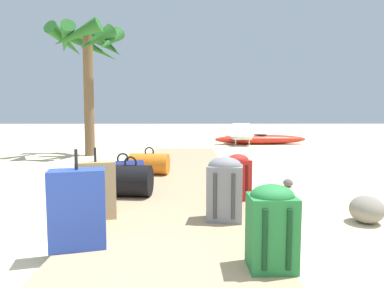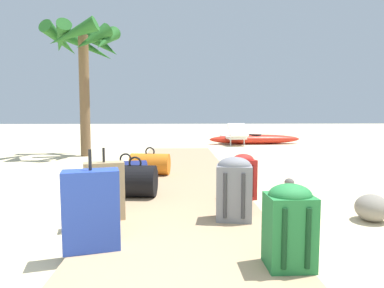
{
  "view_description": "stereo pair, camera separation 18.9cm",
  "coord_description": "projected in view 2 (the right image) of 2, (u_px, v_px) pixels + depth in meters",
  "views": [
    {
      "loc": [
        0.16,
        -1.44,
        1.11
      ],
      "look_at": [
        0.21,
        4.55,
        0.55
      ],
      "focal_mm": 30.92,
      "sensor_mm": 36.0,
      "label": 1
    },
    {
      "loc": [
        -0.03,
        -1.43,
        1.11
      ],
      "look_at": [
        0.21,
        4.55,
        0.55
      ],
      "focal_mm": 30.92,
      "sensor_mm": 36.0,
      "label": 2
    }
  ],
  "objects": [
    {
      "name": "ground_plane",
      "position": [
        181.0,
        189.0,
        4.82
      ],
      "size": [
        60.0,
        60.0,
        0.0
      ],
      "primitive_type": "plane",
      "color": "beige"
    },
    {
      "name": "boardwalk",
      "position": [
        180.0,
        176.0,
        5.64
      ],
      "size": [
        1.68,
        8.27,
        0.08
      ],
      "primitive_type": "cube",
      "color": "tan",
      "rests_on": "ground"
    },
    {
      "name": "duffel_bag_black",
      "position": [
        135.0,
        181.0,
        4.07
      ],
      "size": [
        0.54,
        0.44,
        0.5
      ],
      "color": "black",
      "rests_on": "boardwalk"
    },
    {
      "name": "backpack_green",
      "position": [
        289.0,
        224.0,
        2.19
      ],
      "size": [
        0.31,
        0.28,
        0.56
      ],
      "color": "#237538",
      "rests_on": "boardwalk"
    },
    {
      "name": "suitcase_blue",
      "position": [
        91.0,
        210.0,
        2.48
      ],
      "size": [
        0.44,
        0.29,
        0.76
      ],
      "color": "#2847B7",
      "rests_on": "boardwalk"
    },
    {
      "name": "backpack_grey",
      "position": [
        234.0,
        187.0,
        3.17
      ],
      "size": [
        0.37,
        0.3,
        0.61
      ],
      "color": "slate",
      "rests_on": "boardwalk"
    },
    {
      "name": "duffel_bag_navy",
      "position": [
        126.0,
        174.0,
        4.61
      ],
      "size": [
        0.65,
        0.5,
        0.48
      ],
      "color": "navy",
      "rests_on": "boardwalk"
    },
    {
      "name": "backpack_red",
      "position": [
        243.0,
        175.0,
        3.95
      ],
      "size": [
        0.32,
        0.28,
        0.54
      ],
      "color": "red",
      "rests_on": "boardwalk"
    },
    {
      "name": "suitcase_tan",
      "position": [
        105.0,
        191.0,
        3.18
      ],
      "size": [
        0.4,
        0.25,
        0.7
      ],
      "color": "tan",
      "rests_on": "boardwalk"
    },
    {
      "name": "duffel_bag_orange",
      "position": [
        150.0,
        164.0,
        5.55
      ],
      "size": [
        0.69,
        0.44,
        0.47
      ],
      "color": "orange",
      "rests_on": "boardwalk"
    },
    {
      "name": "palm_tree_far_left",
      "position": [
        84.0,
        49.0,
        8.43
      ],
      "size": [
        1.99,
        1.88,
        3.45
      ],
      "color": "brown",
      "rests_on": "ground"
    },
    {
      "name": "lounge_chair",
      "position": [
        234.0,
        135.0,
        11.66
      ],
      "size": [
        0.78,
        1.62,
        0.76
      ],
      "color": "white",
      "rests_on": "ground"
    },
    {
      "name": "kayak",
      "position": [
        255.0,
        139.0,
        11.95
      ],
      "size": [
        3.34,
        0.85,
        0.35
      ],
      "color": "red",
      "rests_on": "ground"
    },
    {
      "name": "rock_right_near",
      "position": [
        289.0,
        182.0,
        5.03
      ],
      "size": [
        0.15,
        0.17,
        0.12
      ],
      "primitive_type": "ellipsoid",
      "rotation": [
        0.0,
        0.0,
        1.52
      ],
      "color": "#5B5651",
      "rests_on": "ground"
    },
    {
      "name": "rock_right_far",
      "position": [
        283.0,
        201.0,
        3.69
      ],
      "size": [
        0.38,
        0.36,
        0.25
      ],
      "primitive_type": "ellipsoid",
      "rotation": [
        0.0,
        0.0,
        1.43
      ],
      "color": "slate",
      "rests_on": "ground"
    },
    {
      "name": "rock_right_mid",
      "position": [
        372.0,
        208.0,
        3.4
      ],
      "size": [
        0.47,
        0.48,
        0.28
      ],
      "primitive_type": "ellipsoid",
      "rotation": [
        0.0,
        0.0,
        0.98
      ],
      "color": "gray",
      "rests_on": "ground"
    }
  ]
}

